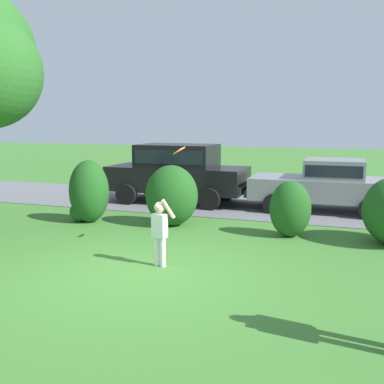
{
  "coord_description": "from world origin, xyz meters",
  "views": [
    {
      "loc": [
        3.58,
        -6.98,
        2.67
      ],
      "look_at": [
        0.09,
        2.62,
        1.1
      ],
      "focal_mm": 43.29,
      "sensor_mm": 36.0,
      "label": 1
    }
  ],
  "objects_px": {
    "child_thrower": "(160,228)",
    "frisbee": "(179,150)",
    "parked_sedan": "(326,183)",
    "parked_suv": "(177,170)"
  },
  "relations": [
    {
      "from": "parked_suv",
      "to": "child_thrower",
      "type": "relative_size",
      "value": 3.65
    },
    {
      "from": "child_thrower",
      "to": "parked_sedan",
      "type": "bearing_deg",
      "value": 69.05
    },
    {
      "from": "child_thrower",
      "to": "frisbee",
      "type": "xyz_separation_m",
      "value": [
        -0.04,
        1.09,
        1.37
      ]
    },
    {
      "from": "parked_sedan",
      "to": "child_thrower",
      "type": "bearing_deg",
      "value": -110.95
    },
    {
      "from": "child_thrower",
      "to": "frisbee",
      "type": "bearing_deg",
      "value": 92.25
    },
    {
      "from": "parked_sedan",
      "to": "frisbee",
      "type": "relative_size",
      "value": 15.81
    },
    {
      "from": "parked_suv",
      "to": "frisbee",
      "type": "xyz_separation_m",
      "value": [
        2.15,
        -5.3,
        1.01
      ]
    },
    {
      "from": "parked_suv",
      "to": "child_thrower",
      "type": "height_order",
      "value": "parked_suv"
    },
    {
      "from": "child_thrower",
      "to": "frisbee",
      "type": "height_order",
      "value": "frisbee"
    },
    {
      "from": "parked_sedan",
      "to": "frisbee",
      "type": "bearing_deg",
      "value": -115.06
    }
  ]
}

